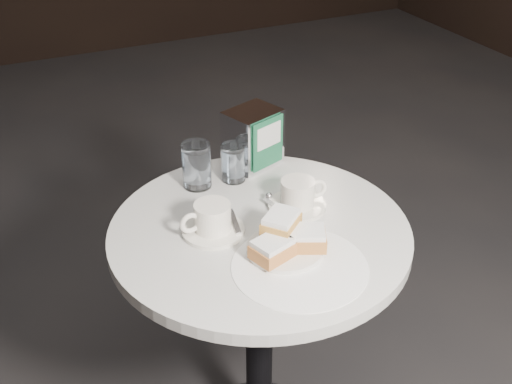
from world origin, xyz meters
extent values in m
cylinder|color=black|center=(0.00, 0.00, 0.36)|extent=(0.07, 0.07, 0.70)
cylinder|color=white|center=(0.00, 0.00, 0.73)|extent=(0.70, 0.70, 0.03)
cylinder|color=white|center=(0.01, -0.17, 0.75)|extent=(0.38, 0.38, 0.00)
cylinder|color=silver|center=(0.01, -0.11, 0.75)|extent=(0.17, 0.17, 0.01)
cube|color=#C67B3C|center=(-0.03, -0.13, 0.77)|extent=(0.10, 0.09, 0.03)
cube|color=white|center=(-0.03, -0.13, 0.79)|extent=(0.09, 0.08, 0.01)
cube|color=#C67F3D|center=(0.05, -0.12, 0.77)|extent=(0.10, 0.10, 0.03)
cube|color=white|center=(0.05, -0.12, 0.79)|extent=(0.10, 0.09, 0.01)
cube|color=gold|center=(0.01, -0.08, 0.80)|extent=(0.11, 0.11, 0.03)
cube|color=white|center=(0.01, -0.08, 0.82)|extent=(0.10, 0.10, 0.01)
cylinder|color=silver|center=(-0.10, 0.03, 0.75)|extent=(0.15, 0.15, 0.01)
cylinder|color=white|center=(-0.10, 0.03, 0.79)|extent=(0.09, 0.09, 0.06)
cylinder|color=#916B4F|center=(-0.10, 0.03, 0.81)|extent=(0.08, 0.08, 0.00)
torus|color=white|center=(-0.16, 0.02, 0.79)|extent=(0.05, 0.01, 0.05)
cube|color=#B3B3B7|center=(-0.05, 0.03, 0.76)|extent=(0.03, 0.10, 0.00)
sphere|color=silver|center=(-0.05, 0.08, 0.76)|extent=(0.02, 0.02, 0.02)
cylinder|color=silver|center=(0.12, 0.04, 0.75)|extent=(0.15, 0.15, 0.01)
cylinder|color=silver|center=(0.12, 0.04, 0.79)|extent=(0.09, 0.09, 0.06)
cylinder|color=#926D50|center=(0.12, 0.04, 0.81)|extent=(0.08, 0.08, 0.00)
torus|color=white|center=(0.17, 0.04, 0.79)|extent=(0.05, 0.02, 0.05)
cube|color=#BAB9BE|center=(0.06, 0.04, 0.76)|extent=(0.03, 0.10, 0.00)
sphere|color=silver|center=(0.07, 0.09, 0.76)|extent=(0.02, 0.02, 0.02)
cylinder|color=silver|center=(-0.06, 0.24, 0.80)|extent=(0.09, 0.09, 0.12)
cylinder|color=white|center=(-0.06, 0.24, 0.80)|extent=(0.08, 0.08, 0.10)
cylinder|color=white|center=(0.03, 0.23, 0.79)|extent=(0.07, 0.07, 0.10)
cylinder|color=white|center=(0.03, 0.23, 0.79)|extent=(0.06, 0.06, 0.08)
cube|color=white|center=(0.11, 0.28, 0.82)|extent=(0.16, 0.15, 0.16)
cube|color=#1B5F3D|center=(0.13, 0.23, 0.83)|extent=(0.10, 0.04, 0.13)
cube|color=silver|center=(0.13, 0.22, 0.85)|extent=(0.08, 0.03, 0.06)
camera|label=1|loc=(-0.52, -1.10, 1.59)|focal=45.00mm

